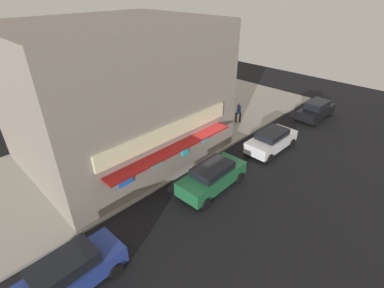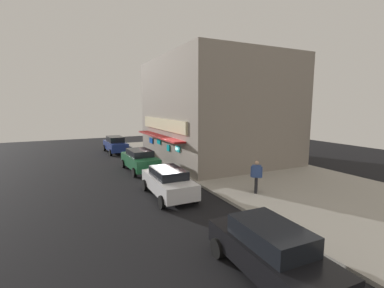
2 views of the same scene
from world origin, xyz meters
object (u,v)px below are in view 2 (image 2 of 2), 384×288
traffic_light (179,127)px  parked_car_green (140,160)px  parked_car_blue (115,144)px  parked_car_white (168,182)px  fire_hydrant (190,168)px  parked_car_black (270,251)px  pedestrian (256,175)px  trash_can (191,164)px

traffic_light → parked_car_green: (0.05, -3.22, -2.31)m
parked_car_blue → parked_car_white: bearing=0.1°
fire_hydrant → parked_car_black: bearing=-14.4°
traffic_light → pedestrian: bearing=6.7°
traffic_light → parked_car_white: (6.37, -3.39, -2.34)m
trash_can → parked_car_green: parked_car_green is taller
parked_car_green → parked_car_white: 6.33m
trash_can → parked_car_blue: parked_car_blue is taller
parked_car_black → parked_car_white: parked_car_black is taller
parked_car_blue → parked_car_white: 15.11m
fire_hydrant → parked_car_white: 4.28m
pedestrian → parked_car_blue: pedestrian is taller
traffic_light → parked_car_blue: size_ratio=1.02×
fire_hydrant → trash_can: (-1.27, 0.65, -0.04)m
traffic_light → fire_hydrant: (3.20, -0.52, -2.55)m
traffic_light → parked_car_white: size_ratio=1.06×
trash_can → parked_car_black: size_ratio=0.19×
parked_car_black → parked_car_white: size_ratio=0.99×
pedestrian → parked_car_green: bearing=-153.1°
parked_car_blue → parked_car_black: bearing=0.2°
parked_car_black → parked_car_green: 14.06m
parked_car_blue → parked_car_green: parked_car_blue is taller
trash_can → parked_car_white: size_ratio=0.19×
fire_hydrant → parked_car_black: (10.91, -2.79, 0.21)m
traffic_light → parked_car_white: 7.59m
parked_car_green → parked_car_white: parked_car_green is taller
fire_hydrant → parked_car_green: 4.15m
traffic_light → parked_car_black: 14.68m
parked_car_white → parked_car_blue: bearing=-179.9°
traffic_light → pedestrian: 8.61m
traffic_light → parked_car_green: 3.96m
pedestrian → parked_car_black: (5.79, -4.29, -0.33)m
fire_hydrant → pedestrian: (5.12, 1.50, 0.54)m
parked_car_blue → parked_car_green: size_ratio=1.01×
parked_car_white → trash_can: bearing=141.7°
traffic_light → pedestrian: size_ratio=2.63×
parked_car_white → traffic_light: bearing=152.0°
traffic_light → parked_car_blue: traffic_light is taller
fire_hydrant → trash_can: fire_hydrant is taller
trash_can → parked_car_green: bearing=-119.3°
trash_can → parked_car_green: size_ratio=0.18×
parked_car_blue → pedestrian: bearing=14.4°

